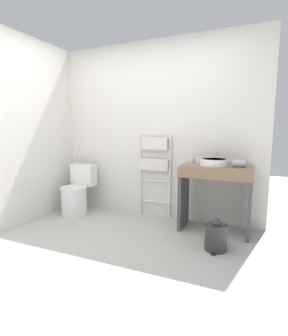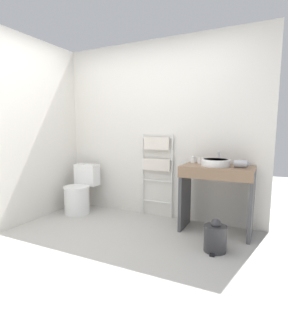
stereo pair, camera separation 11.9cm
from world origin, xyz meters
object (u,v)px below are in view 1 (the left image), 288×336
object	(u,v)px
cup_near_wall	(192,159)
trash_bin	(216,236)
towel_radiator	(154,160)
cup_near_edge	(199,160)
sink_basin	(214,162)
hair_dryer	(240,163)
toilet	(77,193)

from	to	relation	value
cup_near_wall	trash_bin	world-z (taller)	cup_near_wall
towel_radiator	cup_near_edge	xyz separation A→B (m)	(0.65, -0.09, 0.04)
towel_radiator	cup_near_wall	distance (m)	0.56
sink_basin	hair_dryer	distance (m)	0.30
sink_basin	cup_near_wall	bearing A→B (deg)	150.36
trash_bin	towel_radiator	bearing A→B (deg)	142.85
towel_radiator	cup_near_wall	size ratio (longest dim) A/B	14.75
towel_radiator	sink_basin	distance (m)	0.92
cup_near_edge	hair_dryer	size ratio (longest dim) A/B	0.40
cup_near_wall	hair_dryer	world-z (taller)	hair_dryer
cup_near_edge	hair_dryer	world-z (taller)	hair_dryer
cup_near_wall	cup_near_edge	bearing A→B (deg)	-14.18
cup_near_edge	hair_dryer	xyz separation A→B (m)	(0.52, -0.16, 0.00)
cup_near_wall	cup_near_edge	distance (m)	0.10
sink_basin	hair_dryer	xyz separation A→B (m)	(0.30, -0.00, -0.00)
hair_dryer	towel_radiator	bearing A→B (deg)	168.09
towel_radiator	cup_near_edge	world-z (taller)	towel_radiator
toilet	cup_near_wall	xyz separation A→B (m)	(1.69, 0.28, 0.57)
cup_near_edge	hair_dryer	distance (m)	0.55
sink_basin	cup_near_wall	size ratio (longest dim) A/B	4.20
sink_basin	trash_bin	bearing A→B (deg)	-76.36
sink_basin	toilet	bearing A→B (deg)	-177.34
toilet	cup_near_edge	bearing A→B (deg)	8.08
hair_dryer	cup_near_edge	bearing A→B (deg)	162.83
toilet	cup_near_edge	world-z (taller)	cup_near_edge
toilet	sink_basin	size ratio (longest dim) A/B	2.17
cup_near_wall	hair_dryer	size ratio (longest dim) A/B	0.43
toilet	sink_basin	bearing A→B (deg)	2.66
trash_bin	hair_dryer	bearing A→B (deg)	71.54
toilet	cup_near_edge	distance (m)	1.90
cup_near_edge	toilet	bearing A→B (deg)	-171.92
sink_basin	trash_bin	distance (m)	0.90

